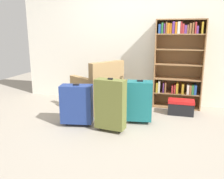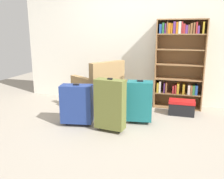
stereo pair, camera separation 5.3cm
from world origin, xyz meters
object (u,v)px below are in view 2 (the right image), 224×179
mug (125,107)px  suitcase_navy_blue (77,104)px  bookshelf (179,61)px  suitcase_olive (110,104)px  armchair (99,92)px  suitcase_teal (140,101)px  storage_box (182,107)px

mug → suitcase_navy_blue: suitcase_navy_blue is taller
bookshelf → suitcase_navy_blue: size_ratio=2.50×
bookshelf → mug: bearing=-154.8°
suitcase_olive → suitcase_navy_blue: bearing=170.9°
armchair → suitcase_navy_blue: 0.84m
bookshelf → mug: bookshelf is taller
suitcase_navy_blue → suitcase_teal: suitcase_teal is taller
armchair → bookshelf: bearing=20.5°
armchair → storage_box: (1.47, 0.09, -0.18)m
suitcase_teal → storage_box: bearing=41.1°
armchair → storage_box: bearing=3.5°
suitcase_navy_blue → suitcase_teal: 0.97m
storage_box → suitcase_navy_blue: suitcase_navy_blue is taller
storage_box → suitcase_teal: (-0.64, -0.56, 0.22)m
bookshelf → storage_box: 0.86m
suitcase_navy_blue → suitcase_olive: (0.55, -0.09, 0.07)m
mug → storage_box: storage_box is taller
armchair → storage_box: size_ratio=2.22×
armchair → suitcase_navy_blue: bearing=-94.1°
armchair → suitcase_olive: 1.05m
mug → suitcase_navy_blue: bearing=-119.7°
suitcase_olive → suitcase_teal: bearing=53.4°
storage_box → suitcase_olive: 1.44m
bookshelf → armchair: bearing=-159.5°
armchair → suitcase_teal: size_ratio=1.43×
suitcase_navy_blue → bookshelf: bearing=43.2°
armchair → suitcase_teal: (0.83, -0.47, 0.04)m
bookshelf → suitcase_olive: size_ratio=2.07×
bookshelf → armchair: size_ratio=1.67×
bookshelf → storage_box: (0.09, -0.43, -0.74)m
suitcase_navy_blue → suitcase_olive: 0.56m
bookshelf → suitcase_olive: bearing=-121.7°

